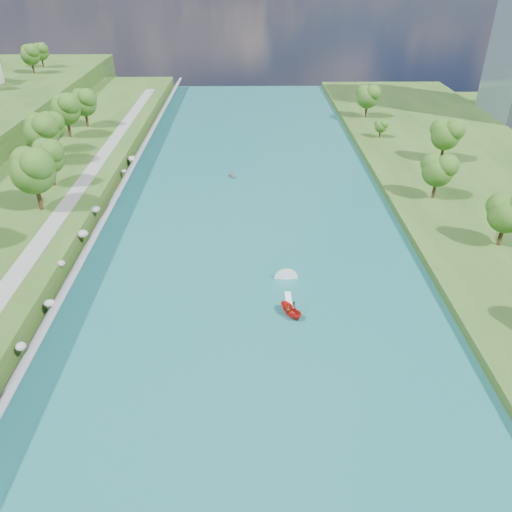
{
  "coord_description": "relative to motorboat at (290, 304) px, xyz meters",
  "views": [
    {
      "loc": [
        0.21,
        -51.85,
        41.83
      ],
      "look_at": [
        1.17,
        13.29,
        2.5
      ],
      "focal_mm": 35.0,
      "sensor_mm": 36.0,
      "label": 1
    }
  ],
  "objects": [
    {
      "name": "riprap_bank",
      "position": [
        -31.52,
        15.71,
        1.07
      ],
      "size": [
        4.42,
        236.0,
        4.46
      ],
      "color": "slate",
      "rests_on": "ground"
    },
    {
      "name": "trees_east",
      "position": [
        33.91,
        15.78,
        6.2
      ],
      "size": [
        16.58,
        138.47,
        11.75
      ],
      "color": "#1D5015",
      "rests_on": "berm_east"
    },
    {
      "name": "raft",
      "position": [
        -9.11,
        47.56,
        -0.31
      ],
      "size": [
        2.9,
        3.1,
        1.5
      ],
      "rotation": [
        0.0,
        0.0,
        0.59
      ],
      "color": "gray",
      "rests_on": "river_water"
    },
    {
      "name": "riverside_path",
      "position": [
        -38.17,
        16.65,
        2.81
      ],
      "size": [
        3.0,
        200.0,
        0.1
      ],
      "primitive_type": "cube",
      "color": "gray",
      "rests_on": "berm_west"
    },
    {
      "name": "ground",
      "position": [
        -5.67,
        -3.35,
        -0.74
      ],
      "size": [
        260.0,
        260.0,
        0.0
      ],
      "primitive_type": "plane",
      "color": "#2D5119",
      "rests_on": "ground"
    },
    {
      "name": "motorboat",
      "position": [
        0.0,
        0.0,
        0.0
      ],
      "size": [
        3.6,
        18.86,
        2.06
      ],
      "rotation": [
        0.0,
        0.0,
        3.71
      ],
      "color": "red",
      "rests_on": "river_water"
    },
    {
      "name": "trees_ridge",
      "position": [
        -79.12,
        102.26,
        12.84
      ],
      "size": [
        15.34,
        63.81,
        10.55
      ],
      "color": "#1D5015",
      "rests_on": "ridge_west"
    },
    {
      "name": "river_water",
      "position": [
        -5.67,
        16.65,
        -0.69
      ],
      "size": [
        55.0,
        240.0,
        0.1
      ],
      "primitive_type": "cube",
      "color": "#185C5A",
      "rests_on": "ground"
    }
  ]
}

